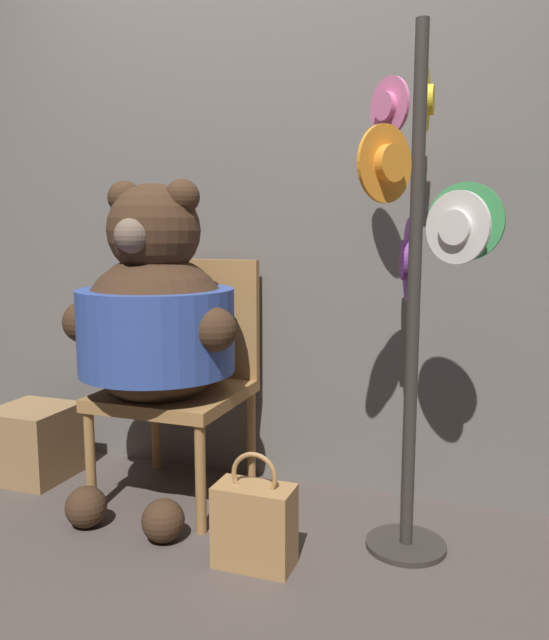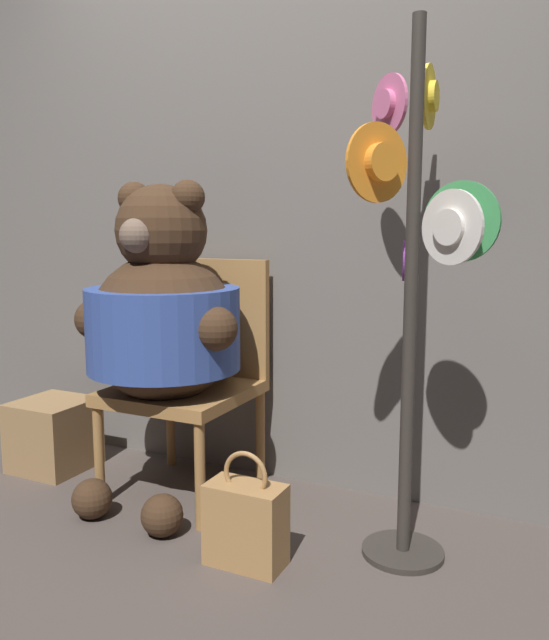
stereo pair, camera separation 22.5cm
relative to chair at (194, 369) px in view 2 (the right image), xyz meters
The scene contains 7 objects.
ground_plane 0.73m from the chair, 50.57° to the right, with size 14.00×14.00×0.00m, color #4C423D.
wall_back 0.97m from the chair, 41.46° to the left, with size 8.00×0.10×2.78m.
chair is the anchor object (origin of this frame).
teddy_bear 0.30m from the chair, 97.46° to the right, with size 0.73×0.65×1.29m.
hat_display_rack 1.10m from the chair, 10.66° to the right, with size 0.47×0.54×1.76m.
handbag_on_ground 0.80m from the chair, 43.78° to the right, with size 0.26×0.14×0.39m.
wooden_crate 0.80m from the chair, behind, with size 0.32×0.32×0.32m.
Camera 2 is at (1.11, -1.81, 1.11)m, focal length 35.00 mm.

